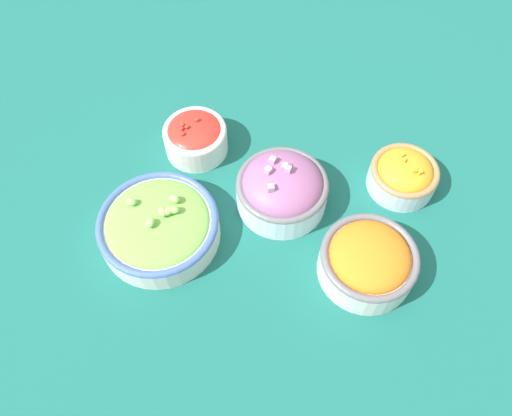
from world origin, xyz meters
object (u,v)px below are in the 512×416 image
(bowl_squash, at_px, (404,174))
(bowl_cherry_tomatoes, at_px, (195,136))
(bowl_red_onion, at_px, (282,188))
(bowl_lettuce, at_px, (159,226))
(bowl_carrots, at_px, (368,260))

(bowl_squash, height_order, bowl_cherry_tomatoes, bowl_cherry_tomatoes)
(bowl_squash, bearing_deg, bowl_red_onion, -149.84)
(bowl_red_onion, bearing_deg, bowl_cherry_tomatoes, 163.35)
(bowl_squash, relative_size, bowl_cherry_tomatoes, 1.03)
(bowl_red_onion, bearing_deg, bowl_lettuce, -141.04)
(bowl_carrots, distance_m, bowl_red_onion, 0.18)
(bowl_red_onion, relative_size, bowl_cherry_tomatoes, 1.35)
(bowl_carrots, relative_size, bowl_lettuce, 0.77)
(bowl_cherry_tomatoes, bearing_deg, bowl_red_onion, -16.65)
(bowl_red_onion, height_order, bowl_cherry_tomatoes, bowl_red_onion)
(bowl_lettuce, xyz_separation_m, bowl_squash, (0.34, 0.23, 0.00))
(bowl_lettuce, height_order, bowl_squash, same)
(bowl_lettuce, height_order, bowl_cherry_tomatoes, bowl_cherry_tomatoes)
(bowl_squash, bearing_deg, bowl_cherry_tomatoes, -171.93)
(bowl_carrots, bearing_deg, bowl_cherry_tomatoes, 159.36)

